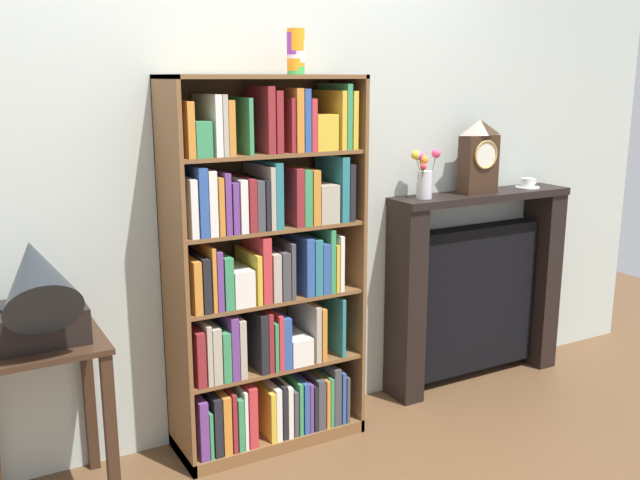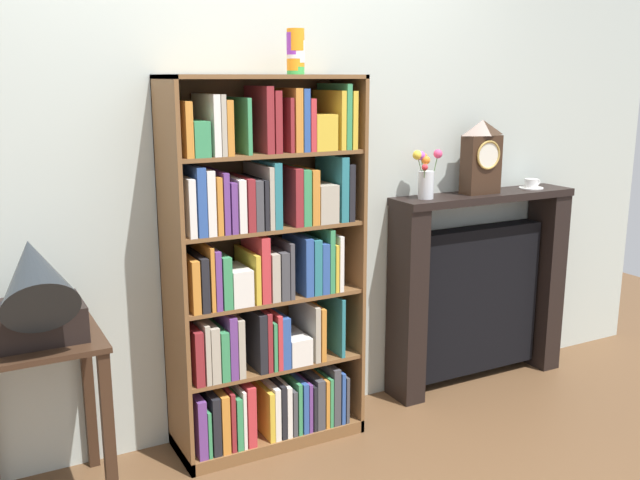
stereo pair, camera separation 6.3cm
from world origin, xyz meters
name	(u,v)px [view 2 (the right image)]	position (x,y,z in m)	size (l,w,h in m)	color
ground_plane	(276,448)	(0.00, 0.00, -0.01)	(7.92, 6.40, 0.02)	brown
wall_back	(277,160)	(0.16, 0.30, 1.30)	(4.92, 0.08, 2.60)	beige
bookshelf	(263,279)	(-0.02, 0.08, 0.80)	(0.87, 0.35, 1.69)	brown
cup_stack	(296,52)	(0.17, 0.10, 1.79)	(0.08, 0.08, 0.19)	green
side_table_left	(41,385)	(-0.99, 0.03, 0.51)	(0.48, 0.47, 0.70)	#382316
gramophone	(34,292)	(-0.99, -0.05, 0.91)	(0.35, 0.49, 0.50)	black
fireplace_mantel	(477,290)	(1.31, 0.17, 0.53)	(1.09, 0.23, 1.08)	black
mantel_clock	(482,157)	(1.28, 0.14, 1.27)	(0.20, 0.11, 0.39)	#382316
flower_vase	(426,175)	(0.92, 0.15, 1.20)	(0.15, 0.11, 0.25)	silver
teacup_with_saucer	(532,184)	(1.65, 0.15, 1.10)	(0.13, 0.13, 0.05)	white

